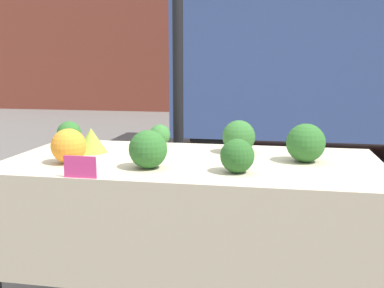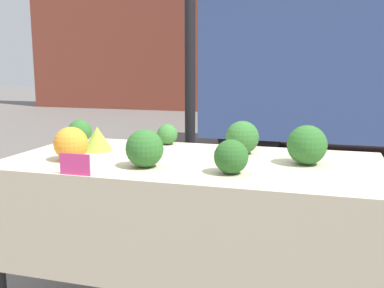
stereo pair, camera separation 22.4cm
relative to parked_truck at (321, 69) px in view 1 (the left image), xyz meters
The scene contains 13 objects.
building_facade 5.87m from the parked_truck, 100.39° to the left, with size 16.00×0.60×4.77m.
tent_pole 4.05m from the parked_truck, 108.27° to the right, with size 0.07×0.07×2.20m.
parked_truck is the anchor object (origin of this frame).
market_table 4.80m from the parked_truck, 102.56° to the right, with size 1.86×0.92×0.86m.
orange_cauliflower 5.05m from the parked_truck, 108.61° to the right, with size 0.17×0.17×0.17m.
romanesco_head 4.80m from the parked_truck, 109.63° to the right, with size 0.17×0.17×0.13m.
broccoli_head_0 4.43m from the parked_truck, 107.13° to the right, with size 0.12×0.12×0.12m.
broccoli_head_1 4.70m from the parked_truck, 112.88° to the right, with size 0.14×0.14×0.14m.
broccoli_head_2 4.97m from the parked_truck, 104.04° to the right, with size 0.18×0.18×0.18m.
broccoli_head_3 4.57m from the parked_truck, 96.06° to the right, with size 0.19×0.19×0.19m.
broccoli_head_4 4.46m from the parked_truck, 100.65° to the right, with size 0.18×0.18×0.18m.
broccoli_head_5 4.89m from the parked_truck, 99.33° to the right, with size 0.15×0.15×0.15m.
price_sign 5.25m from the parked_truck, 105.91° to the right, with size 0.15×0.01×0.10m.
Camera 1 is at (0.40, -2.17, 1.34)m, focal length 42.00 mm.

